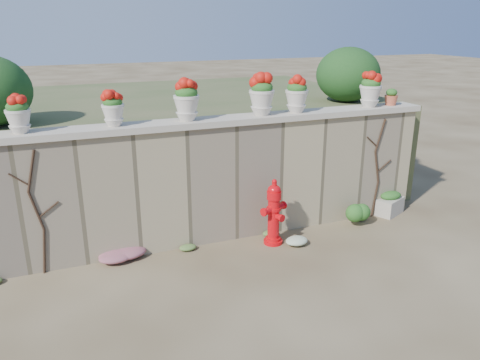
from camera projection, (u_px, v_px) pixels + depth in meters
name	position (u px, v px, depth m)	size (l,w,h in m)	color
ground	(251.00, 290.00, 6.56)	(80.00, 80.00, 0.00)	#4B3A25
stone_wall	(210.00, 184.00, 7.82)	(8.00, 0.40, 2.00)	#978864
wall_cap	(209.00, 122.00, 7.49)	(8.10, 0.52, 0.10)	#B8AD9C
raised_fill	(166.00, 141.00, 10.64)	(9.00, 6.00, 2.00)	#384C23
back_shrub_right	(348.00, 75.00, 9.57)	(1.30, 1.30, 1.10)	#143814
vine_left	(37.00, 211.00, 6.70)	(0.60, 0.04, 1.91)	black
vine_right	(377.00, 167.00, 8.75)	(0.60, 0.04, 1.91)	black
fire_hydrant	(274.00, 212.00, 7.78)	(0.49, 0.35, 1.13)	red
planter_box	(390.00, 204.00, 9.10)	(0.65, 0.53, 0.47)	#B8AD9C
green_shrub	(359.00, 211.00, 8.52)	(0.62, 0.56, 0.59)	#1E5119
magenta_clump	(119.00, 254.00, 7.33)	(0.82, 0.55, 0.22)	#C9287C
white_flowers	(299.00, 240.00, 7.84)	(0.53, 0.43, 0.19)	white
urn_pot_0	(18.00, 114.00, 6.43)	(0.34, 0.34, 0.53)	beige
urn_pot_1	(113.00, 109.00, 6.88)	(0.33, 0.33, 0.52)	beige
urn_pot_2	(187.00, 101.00, 7.25)	(0.40, 0.40, 0.63)	beige
urn_pot_3	(262.00, 95.00, 7.69)	(0.42, 0.42, 0.66)	beige
urn_pot_4	(297.00, 95.00, 7.92)	(0.39, 0.39, 0.61)	beige
urn_pot_5	(370.00, 90.00, 8.44)	(0.40, 0.40, 0.62)	beige
terracotta_pot	(391.00, 98.00, 8.67)	(0.25, 0.25, 0.30)	#BE573A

